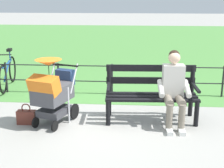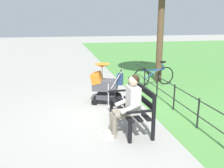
# 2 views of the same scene
# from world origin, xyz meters

# --- Properties ---
(ground_plane) EXTENTS (60.00, 60.00, 0.00)m
(ground_plane) POSITION_xyz_m (0.00, 0.00, 0.00)
(ground_plane) COLOR #9E9B93
(grass_lawn) EXTENTS (40.00, 16.00, 0.01)m
(grass_lawn) POSITION_xyz_m (0.00, -8.80, 0.00)
(grass_lawn) COLOR #518E42
(grass_lawn) RESTS_ON ground
(park_bench) EXTENTS (1.62, 0.67, 0.96)m
(park_bench) POSITION_xyz_m (-0.79, -0.12, 0.53)
(park_bench) COLOR black
(park_bench) RESTS_ON ground
(person_on_bench) EXTENTS (0.55, 0.74, 1.28)m
(person_on_bench) POSITION_xyz_m (-1.16, 0.11, 0.68)
(person_on_bench) COLOR slate
(person_on_bench) RESTS_ON ground
(stroller) EXTENTS (0.74, 0.99, 1.15)m
(stroller) POSITION_xyz_m (0.90, 0.22, 0.59)
(stroller) COLOR black
(stroller) RESTS_ON ground
(handbag) EXTENTS (0.32, 0.14, 0.37)m
(handbag) POSITION_xyz_m (1.36, 0.27, 0.13)
(handbag) COLOR brown
(handbag) RESTS_ON ground
(park_fence) EXTENTS (7.23, 0.04, 0.70)m
(park_fence) POSITION_xyz_m (-0.27, -1.47, 0.42)
(park_fence) COLOR black
(park_fence) RESTS_ON ground
(bicycle) EXTENTS (0.44, 1.65, 0.89)m
(bicycle) POSITION_xyz_m (2.52, -1.87, 0.36)
(bicycle) COLOR black
(bicycle) RESTS_ON ground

